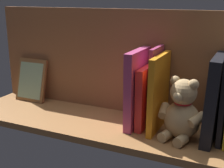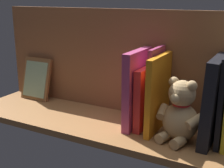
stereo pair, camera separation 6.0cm
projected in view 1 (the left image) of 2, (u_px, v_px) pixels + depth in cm
name	position (u px, v px, depth cm)	size (l,w,h in cm)	color
ground_plane	(112.00, 126.00, 105.59)	(108.05, 29.27, 2.20)	#9E6B3D
shelf_back_panel	(127.00, 62.00, 110.94)	(108.05, 1.50, 37.19)	#915B37
book_3	(214.00, 99.00, 90.46)	(3.16, 18.64, 25.22)	black
teddy_bear	(182.00, 112.00, 91.92)	(14.74, 13.97, 18.84)	tan
book_4	(159.00, 93.00, 97.66)	(1.82, 18.07, 24.18)	orange
book_5	(156.00, 87.00, 100.84)	(1.30, 12.13, 25.98)	#B23F72
book_6	(147.00, 96.00, 101.01)	(2.34, 15.82, 19.96)	red
book_7	(137.00, 88.00, 100.82)	(2.63, 17.42, 25.10)	#B23F72
picture_frame_leaning	(31.00, 80.00, 126.13)	(13.32, 5.85, 17.04)	brown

